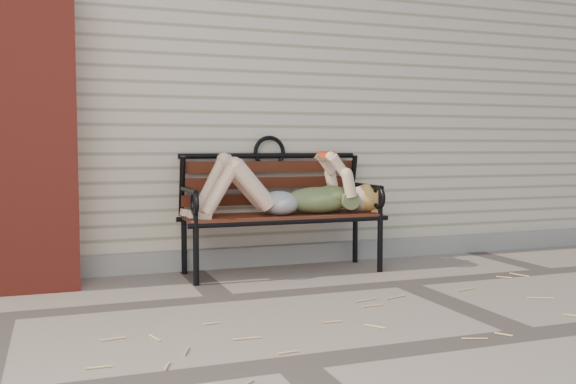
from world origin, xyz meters
name	(u,v)px	position (x,y,z in m)	size (l,w,h in m)	color
ground	(402,283)	(0.00, 0.00, 0.00)	(80.00, 80.00, 0.00)	#75655A
house_wall	(265,94)	(0.00, 3.00, 1.50)	(8.00, 4.00, 3.00)	beige
foundation_strip	(342,251)	(0.00, 0.97, 0.07)	(8.00, 0.10, 0.15)	gray
brick_pillar	(36,135)	(-2.30, 0.75, 1.00)	(0.50, 0.50, 2.00)	maroon
garden_bench	(278,195)	(-0.63, 0.72, 0.57)	(1.56, 0.62, 1.01)	black
reading_woman	(286,191)	(-0.62, 0.60, 0.60)	(1.47, 0.33, 0.46)	#0A3A4B
straw_scatter	(416,323)	(-0.44, -0.90, 0.01)	(3.05, 1.70, 0.01)	#DCB16B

